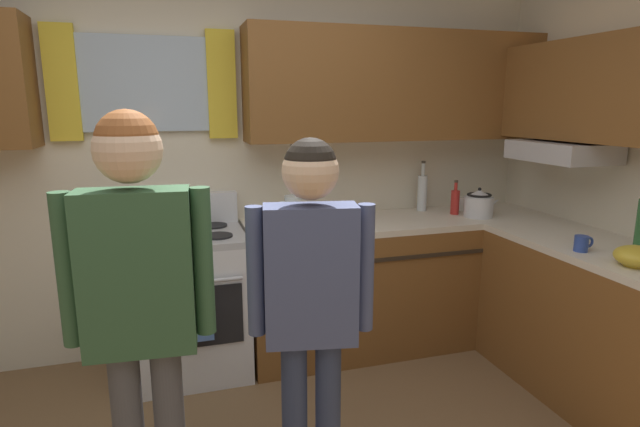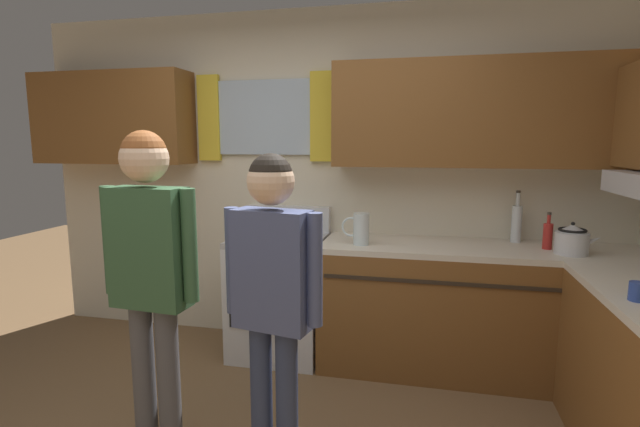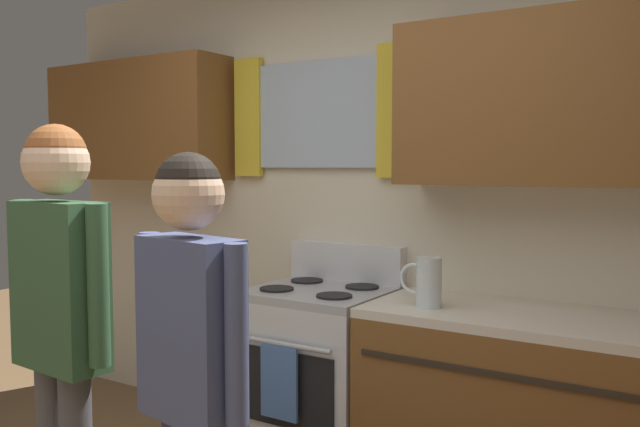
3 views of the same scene
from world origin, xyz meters
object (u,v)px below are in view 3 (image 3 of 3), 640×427
at_px(stove_oven, 320,373).
at_px(adult_left, 60,303).
at_px(adult_in_plaid, 191,348).
at_px(water_pitcher, 427,282).

xyz_separation_m(stove_oven, adult_left, (-0.22, -1.34, 0.57)).
bearing_deg(stove_oven, adult_in_plaid, -73.55).
relative_size(stove_oven, adult_left, 0.66).
xyz_separation_m(stove_oven, adult_in_plaid, (0.40, -1.35, 0.51)).
height_order(water_pitcher, adult_left, adult_left).
distance_m(stove_oven, water_pitcher, 0.84).
relative_size(stove_oven, water_pitcher, 5.00).
bearing_deg(water_pitcher, adult_left, -124.81).
bearing_deg(adult_in_plaid, stove_oven, 106.45).
height_order(stove_oven, adult_in_plaid, adult_in_plaid).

